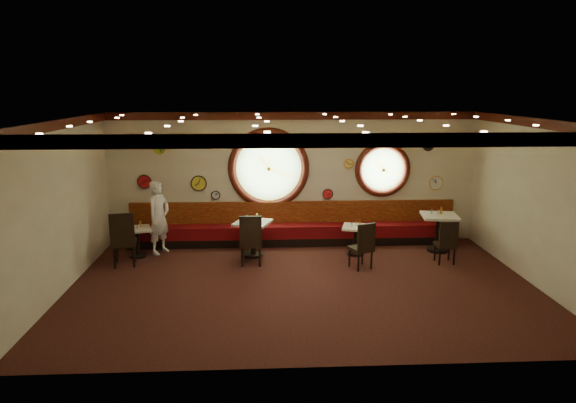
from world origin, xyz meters
The scene contains 50 objects.
floor centered at (0.00, 0.00, 0.00)m, with size 9.00×6.00×0.00m, color black.
ceiling centered at (0.00, 0.00, 3.20)m, with size 9.00×6.00×0.02m, color gold.
wall_back centered at (0.00, 3.00, 1.60)m, with size 9.00×0.02×3.20m, color beige.
wall_front centered at (0.00, -3.00, 1.60)m, with size 9.00×0.02×3.20m, color beige.
wall_left centered at (-4.50, 0.00, 1.60)m, with size 0.02×6.00×3.20m, color beige.
wall_right centered at (4.50, 0.00, 1.60)m, with size 0.02×6.00×3.20m, color beige.
molding_back centered at (0.00, 2.95, 3.11)m, with size 9.00×0.10×0.18m, color #3C120B.
molding_front centered at (0.00, -2.95, 3.11)m, with size 9.00×0.10×0.18m, color #3C120B.
molding_left centered at (-4.45, 0.00, 3.11)m, with size 0.10×6.00×0.18m, color #3C120B.
molding_right centered at (4.45, 0.00, 3.11)m, with size 0.10×6.00×0.18m, color #3C120B.
banquette_base centered at (0.00, 2.72, 0.10)m, with size 8.00×0.55×0.20m, color black.
banquette_seat centered at (0.00, 2.72, 0.35)m, with size 8.00×0.55×0.30m, color #56070C.
banquette_back centered at (0.00, 2.94, 0.75)m, with size 8.00×0.10×0.55m, color #5B0707.
porthole_left_glass centered at (-0.60, 3.00, 1.85)m, with size 1.66×1.66×0.02m, color #86B46C.
porthole_left_frame centered at (-0.60, 2.98, 1.85)m, with size 1.98×1.98×0.18m, color #3C120B.
porthole_left_ring centered at (-0.60, 2.95, 1.85)m, with size 1.61×1.61×0.03m, color gold.
porthole_right_glass centered at (2.20, 3.00, 1.80)m, with size 1.10×1.10×0.02m, color #86B46C.
porthole_right_frame centered at (2.20, 2.98, 1.80)m, with size 1.38×1.38×0.18m, color #3C120B.
porthole_right_ring centered at (2.20, 2.95, 1.80)m, with size 1.09×1.09×0.03m, color gold.
wall_clock_0 centered at (1.35, 2.96, 1.95)m, with size 0.22×0.22×0.03m, color #E4BE4C.
wall_clock_1 centered at (3.30, 2.96, 2.40)m, with size 0.28×0.28×0.03m, color black.
wall_clock_2 centered at (0.85, 2.96, 1.20)m, with size 0.24×0.24×0.03m, color red.
wall_clock_3 centered at (3.55, 2.96, 1.45)m, with size 0.34×0.34×0.03m, color silver.
wall_clock_4 centered at (-2.30, 2.96, 1.50)m, with size 0.36×0.36×0.03m, color gold.
wall_clock_5 centered at (-3.20, 2.96, 2.35)m, with size 0.26×0.26×0.03m, color #9FD42A.
wall_clock_6 centered at (-3.60, 2.96, 1.55)m, with size 0.32×0.32×0.03m, color red.
wall_clock_7 centered at (-1.90, 2.96, 1.20)m, with size 0.20×0.20×0.03m, color silver.
wall_clock_8 centered at (-2.00, 2.96, 2.45)m, with size 0.24×0.24×0.03m, color black.
wall_clock_9 centered at (0.75, 2.96, 2.55)m, with size 0.30×0.30×0.03m, color #A2D041.
table_a centered at (-3.60, 1.93, 0.42)m, with size 0.76×0.76×0.67m.
table_b centered at (-0.99, 1.85, 0.51)m, with size 0.95×0.95×0.82m.
table_c centered at (1.37, 1.83, 0.43)m, with size 0.75×0.75×0.67m.
table_d centered at (3.35, 1.99, 0.55)m, with size 0.91×0.91×0.88m.
chair_a centered at (-3.73, 1.28, 0.69)m, with size 0.58×0.58×0.74m.
chair_b centered at (-1.02, 1.20, 0.64)m, with size 0.47×0.47×0.70m.
chair_c centered at (1.35, 0.86, 0.58)m, with size 0.56×0.56×0.63m.
chair_d centered at (3.21, 1.09, 0.55)m, with size 0.41×0.41×0.60m.
condiment_a_salt centered at (-3.68, 1.96, 0.72)m, with size 0.04×0.04×0.10m, color silver.
condiment_b_salt centered at (-1.11, 1.97, 0.87)m, with size 0.04×0.04×0.11m, color silver.
condiment_c_salt centered at (1.27, 1.83, 0.72)m, with size 0.03×0.03×0.10m, color silver.
condiment_d_salt centered at (3.19, 2.11, 0.93)m, with size 0.04×0.04×0.11m, color #BDBDC1.
condiment_a_pepper centered at (-3.58, 1.91, 0.72)m, with size 0.03×0.03×0.09m, color silver.
condiment_b_pepper centered at (-0.91, 1.87, 0.86)m, with size 0.03×0.03×0.09m, color silver.
condiment_c_pepper centered at (1.38, 1.85, 0.73)m, with size 0.04×0.04×0.11m, color silver.
condiment_d_pepper centered at (3.32, 1.99, 0.94)m, with size 0.04×0.04×0.11m, color silver.
condiment_a_bottle centered at (-3.53, 2.04, 0.75)m, with size 0.05×0.05×0.15m, color gold.
condiment_b_bottle centered at (-0.89, 1.91, 0.90)m, with size 0.05×0.05×0.16m, color gold.
condiment_c_bottle centered at (1.46, 1.86, 0.75)m, with size 0.05×0.05×0.15m, color orange.
condiment_d_bottle centered at (3.40, 2.06, 0.96)m, with size 0.05×0.05×0.17m, color #C9862F.
waiter centered at (-3.14, 2.20, 0.85)m, with size 0.62×0.41×1.70m, color white.
Camera 1 is at (-0.77, -9.36, 3.75)m, focal length 32.00 mm.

